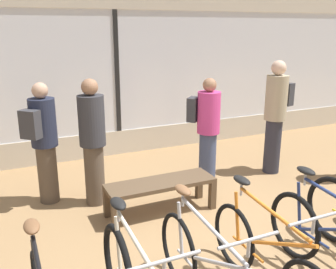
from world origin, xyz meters
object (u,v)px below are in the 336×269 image
object	(u,v)px
customer_by_window	(276,113)
customer_near_bench	(93,140)
bicycle_center	(266,259)
bicycle_center_right	(332,247)
customer_mid_floor	(207,127)
customer_near_rack	(44,140)
display_bench	(161,187)

from	to	relation	value
customer_by_window	customer_near_bench	world-z (taller)	customer_by_window
bicycle_center	bicycle_center_right	bearing A→B (deg)	-9.38
bicycle_center	bicycle_center_right	xyz separation A→B (m)	(0.67, -0.11, 0.01)
bicycle_center_right	customer_mid_floor	bearing A→B (deg)	86.09
customer_by_window	customer_mid_floor	distance (m)	1.20
customer_by_window	customer_near_bench	bearing A→B (deg)	178.54
bicycle_center_right	customer_near_rack	distance (m)	3.60
bicycle_center	customer_near_bench	distance (m)	2.65
customer_near_bench	display_bench	bearing A→B (deg)	-41.79
customer_mid_floor	display_bench	bearing A→B (deg)	-147.99
bicycle_center_right	customer_mid_floor	size ratio (longest dim) A/B	1.06
bicycle_center	customer_mid_floor	size ratio (longest dim) A/B	1.04
customer_near_rack	customer_mid_floor	size ratio (longest dim) A/B	1.02
display_bench	customer_near_rack	size ratio (longest dim) A/B	0.86
bicycle_center_right	customer_near_bench	bearing A→B (deg)	121.48
bicycle_center	customer_near_rack	xyz separation A→B (m)	(-1.47, 2.75, 0.51)
customer_by_window	customer_mid_floor	size ratio (longest dim) A/B	1.14
customer_by_window	customer_near_bench	distance (m)	2.93
display_bench	customer_by_window	world-z (taller)	customer_by_window
customer_near_bench	bicycle_center_right	bearing A→B (deg)	-58.52
bicycle_center	display_bench	distance (m)	1.83
customer_near_rack	customer_mid_floor	world-z (taller)	customer_near_rack
customer_near_rack	customer_near_bench	bearing A→B (deg)	-28.22
customer_mid_floor	customer_near_bench	distance (m)	1.74
display_bench	customer_near_rack	bearing A→B (deg)	143.81
bicycle_center_right	customer_near_rack	bearing A→B (deg)	126.79
display_bench	customer_near_bench	bearing A→B (deg)	138.21
customer_mid_floor	customer_near_bench	bearing A→B (deg)	-178.92
bicycle_center	bicycle_center_right	distance (m)	0.67
bicycle_center	display_bench	size ratio (longest dim) A/B	1.19
customer_mid_floor	customer_near_bench	size ratio (longest dim) A/B	0.95
customer_near_bench	customer_mid_floor	bearing A→B (deg)	1.08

